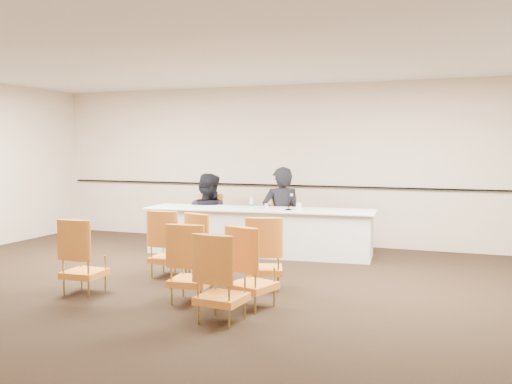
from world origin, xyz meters
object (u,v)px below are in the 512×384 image
(aud_chair_front_mid, at_px, (208,247))
(aud_chair_back_right, at_px, (252,266))
(drinking_glass, at_px, (266,207))
(aud_chair_front_left, at_px, (169,243))
(panelist_main_chair, at_px, (281,223))
(panel_table, at_px, (259,231))
(panelist_second, at_px, (208,224))
(water_bottle, at_px, (251,203))
(panelist_main, at_px, (281,220))
(aud_chair_back_mid, at_px, (191,262))
(panelist_second_chair, at_px, (207,220))
(coffee_cup, at_px, (299,207))
(microphone, at_px, (289,202))
(aud_chair_front_right, at_px, (264,252))
(aud_chair_back_left, at_px, (84,255))
(aud_chair_extra, at_px, (222,277))

(aud_chair_front_mid, relative_size, aud_chair_back_right, 1.00)
(drinking_glass, distance_m, aud_chair_front_left, 2.11)
(panelist_main_chair, bearing_deg, panel_table, -114.85)
(panelist_main_chair, height_order, drinking_glass, panelist_main_chair)
(drinking_glass, bearing_deg, panelist_second, 158.52)
(water_bottle, bearing_deg, panelist_main, 61.35)
(aud_chair_back_mid, bearing_deg, panelist_second_chair, 106.90)
(panelist_second_chair, bearing_deg, coffee_cup, -21.73)
(panelist_second_chair, height_order, microphone, microphone)
(panel_table, bearing_deg, water_bottle, -175.41)
(water_bottle, bearing_deg, microphone, -1.02)
(panelist_main_chair, distance_m, microphone, 0.84)
(panelist_main, height_order, aud_chair_front_right, panelist_main)
(panelist_main, xyz_separation_m, aud_chair_front_mid, (-0.17, -2.71, -0.05))
(panelist_second, height_order, coffee_cup, panelist_second)
(coffee_cup, height_order, aud_chair_back_mid, aud_chair_back_mid)
(aud_chair_front_right, bearing_deg, aud_chair_back_left, -173.70)
(microphone, height_order, aud_chair_back_right, microphone)
(panelist_main, relative_size, aud_chair_front_left, 2.01)
(panelist_main, distance_m, coffee_cup, 0.92)
(panelist_main_chair, distance_m, aud_chair_extra, 4.34)
(aud_chair_front_mid, bearing_deg, panel_table, 112.89)
(water_bottle, xyz_separation_m, aud_chair_front_left, (-0.50, -1.97, -0.41))
(panelist_second, relative_size, aud_chair_front_mid, 1.98)
(panel_table, distance_m, aud_chair_extra, 3.80)
(coffee_cup, relative_size, aud_chair_extra, 0.14)
(panel_table, relative_size, panelist_second, 2.08)
(aud_chair_front_right, relative_size, aud_chair_back_right, 1.00)
(water_bottle, bearing_deg, aud_chair_back_right, -68.75)
(panelist_main, distance_m, aud_chair_back_mid, 3.70)
(panelist_second_chair, bearing_deg, water_bottle, -30.12)
(panelist_second, distance_m, aud_chair_extra, 4.66)
(panelist_main, relative_size, microphone, 6.95)
(aud_chair_front_left, distance_m, aud_chair_back_left, 1.31)
(panelist_main_chair, relative_size, coffee_cup, 7.03)
(water_bottle, distance_m, aud_chair_back_right, 3.28)
(aud_chair_front_mid, distance_m, aud_chair_back_mid, 1.02)
(panelist_second, relative_size, microphone, 6.84)
(microphone, distance_m, aud_chair_front_mid, 2.18)
(drinking_glass, xyz_separation_m, aud_chair_back_left, (-1.32, -3.12, -0.36))
(panelist_second, distance_m, aud_chair_back_mid, 3.86)
(water_bottle, height_order, aud_chair_front_right, water_bottle)
(aud_chair_front_mid, distance_m, aud_chair_front_right, 0.86)
(aud_chair_front_right, xyz_separation_m, aud_chair_back_right, (0.16, -0.85, 0.00))
(panelist_second, distance_m, aud_chair_back_left, 3.66)
(panelist_main, xyz_separation_m, water_bottle, (-0.34, -0.62, 0.36))
(panel_table, bearing_deg, drinking_glass, -28.88)
(aud_chair_front_mid, bearing_deg, aud_chair_front_right, 15.31)
(microphone, xyz_separation_m, aud_chair_front_mid, (-0.50, -2.08, -0.45))
(panelist_second_chair, distance_m, aud_chair_front_left, 2.52)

